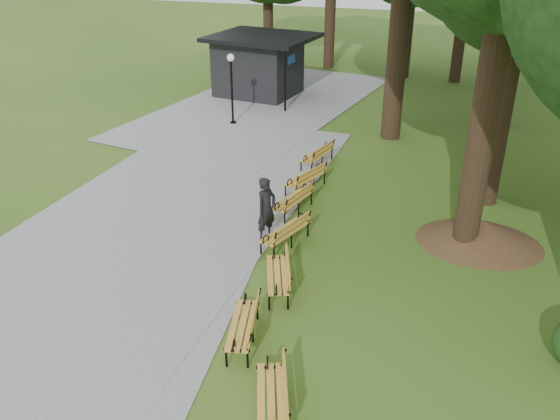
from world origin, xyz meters
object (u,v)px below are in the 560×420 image
(bench_2, at_px, (277,275))
(bench_3, at_px, (285,232))
(person, at_px, (266,209))
(bench_6, at_px, (317,155))
(bench_1, at_px, (242,325))
(bench_4, at_px, (292,200))
(kiosk, at_px, (258,65))
(bench_0, at_px, (271,398))
(lamp_post, at_px, (231,74))
(bench_5, at_px, (305,178))
(dirt_mound, at_px, (480,232))

(bench_2, bearing_deg, bench_3, 172.38)
(person, height_order, bench_6, person)
(bench_1, height_order, bench_3, same)
(bench_4, bearing_deg, kiosk, -141.74)
(bench_0, distance_m, bench_3, 6.33)
(bench_0, bearing_deg, person, 179.85)
(lamp_post, xyz_separation_m, bench_3, (5.45, -9.78, -1.81))
(kiosk, height_order, bench_1, kiosk)
(kiosk, relative_size, bench_0, 2.60)
(lamp_post, relative_size, bench_4, 1.64)
(kiosk, bearing_deg, bench_1, -62.99)
(kiosk, height_order, lamp_post, lamp_post)
(lamp_post, height_order, bench_4, lamp_post)
(bench_2, distance_m, bench_5, 6.04)
(lamp_post, distance_m, bench_3, 11.34)
(person, bearing_deg, bench_5, 20.39)
(person, distance_m, lamp_post, 10.80)
(person, xyz_separation_m, bench_4, (0.23, 1.82, -0.51))
(bench_1, bearing_deg, dirt_mound, 128.88)
(bench_2, height_order, bench_4, same)
(bench_3, bearing_deg, lamp_post, -131.96)
(bench_2, xyz_separation_m, bench_6, (-1.09, 8.22, 0.00))
(dirt_mound, relative_size, bench_0, 1.55)
(dirt_mound, bearing_deg, bench_0, -114.50)
(kiosk, distance_m, bench_5, 12.33)
(bench_0, bearing_deg, bench_3, 175.22)
(lamp_post, distance_m, dirt_mound, 13.46)
(bench_1, distance_m, bench_5, 8.14)
(kiosk, distance_m, bench_3, 15.97)
(bench_5, bearing_deg, lamp_post, -119.39)
(bench_1, distance_m, bench_6, 10.39)
(bench_1, height_order, bench_5, same)
(bench_3, bearing_deg, bench_0, 33.62)
(dirt_mound, bearing_deg, bench_6, 143.96)
(bench_2, relative_size, bench_3, 1.00)
(bench_0, bearing_deg, bench_1, -165.16)
(bench_4, bearing_deg, bench_6, -162.10)
(person, height_order, bench_5, person)
(person, relative_size, kiosk, 0.38)
(bench_2, xyz_separation_m, bench_3, (-0.46, 2.16, 0.00))
(bench_5, bearing_deg, bench_6, -154.97)
(bench_0, bearing_deg, bench_6, 170.88)
(bench_1, xyz_separation_m, bench_2, (0.11, 2.12, 0.00))
(bench_6, bearing_deg, bench_1, 18.61)
(kiosk, height_order, bench_0, kiosk)
(bench_3, xyz_separation_m, bench_5, (-0.45, 3.81, 0.00))
(lamp_post, relative_size, bench_2, 1.64)
(bench_1, bearing_deg, lamp_post, -170.06)
(lamp_post, distance_m, bench_6, 6.36)
(dirt_mound, relative_size, bench_5, 1.55)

